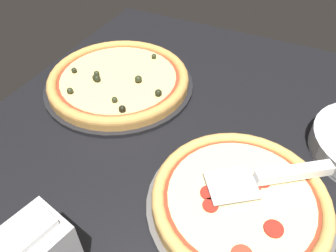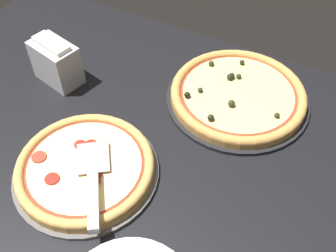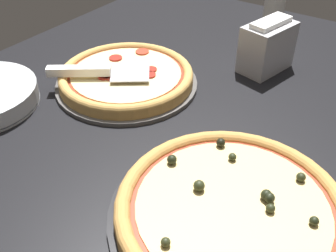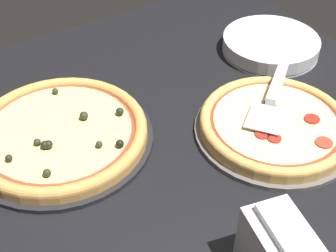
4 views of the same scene
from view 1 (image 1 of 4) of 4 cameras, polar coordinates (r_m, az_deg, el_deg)
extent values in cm
cube|color=black|center=(64.55, 2.03, -12.15)|extent=(132.11, 102.21, 3.60)
cylinder|color=#565451|center=(61.95, 12.16, -13.39)|extent=(33.28, 33.28, 1.00)
cylinder|color=tan|center=(60.70, 12.37, -12.59)|extent=(31.28, 31.28, 2.05)
torus|color=tan|center=(59.87, 12.52, -12.04)|extent=(31.28, 31.28, 2.21)
cylinder|color=maroon|center=(59.81, 12.53, -12.00)|extent=(27.19, 27.19, 0.15)
cylinder|color=beige|center=(59.71, 12.55, -11.93)|extent=(25.65, 25.65, 0.40)
cylinder|color=#AD2D1E|center=(61.48, 14.60, -9.60)|extent=(3.47, 3.47, 0.40)
cylinder|color=maroon|center=(62.19, 16.23, -9.24)|extent=(2.73, 2.73, 0.40)
cylinder|color=maroon|center=(57.21, 17.93, -16.66)|extent=(3.20, 3.20, 0.40)
cylinder|color=maroon|center=(57.36, 7.41, -13.53)|extent=(2.77, 2.77, 0.40)
cylinder|color=maroon|center=(58.75, 7.05, -11.47)|extent=(2.94, 2.94, 0.40)
cylinder|color=black|center=(87.02, -8.45, 7.07)|extent=(38.34, 38.34, 1.00)
cylinder|color=#C68E47|center=(86.22, -8.55, 7.80)|extent=(36.04, 36.04, 1.73)
torus|color=#C68E47|center=(85.73, -8.61, 8.27)|extent=(36.04, 36.04, 2.55)
cylinder|color=#A33823|center=(85.69, -8.61, 8.31)|extent=(31.32, 31.32, 0.15)
cylinder|color=#E5C67A|center=(85.62, -8.62, 8.38)|extent=(29.55, 29.55, 0.40)
sphere|color=#282D19|center=(86.47, -12.33, 8.95)|extent=(1.41, 1.41, 1.41)
sphere|color=black|center=(89.11, -16.05, 9.32)|extent=(1.40, 1.40, 1.40)
sphere|color=#282D19|center=(91.58, -2.47, 12.05)|extent=(1.38, 1.38, 1.38)
sphere|color=black|center=(84.31, -12.26, 8.10)|extent=(1.72, 1.72, 1.72)
sphere|color=black|center=(77.81, -1.70, 5.82)|extent=(1.68, 1.68, 1.68)
sphere|color=black|center=(73.99, -7.98, 3.00)|extent=(1.62, 1.62, 1.62)
sphere|color=#282D19|center=(81.95, -16.71, 5.92)|extent=(1.53, 1.53, 1.53)
sphere|color=#282D19|center=(82.47, -5.19, 8.15)|extent=(1.83, 1.83, 1.83)
sphere|color=#282D19|center=(76.98, -9.30, 4.56)|extent=(1.38, 1.38, 1.38)
sphere|color=black|center=(84.81, -12.50, 8.27)|extent=(1.68, 1.68, 1.68)
cube|color=#B7B7BC|center=(59.61, 11.04, -10.02)|extent=(10.93, 11.24, 0.24)
cube|color=white|center=(63.24, 21.09, -7.58)|extent=(10.22, 12.90, 2.00)
cube|color=white|center=(47.96, -25.54, -18.02)|extent=(11.88, 6.74, 1.20)
camera|label=2|loc=(0.87, 70.29, 38.20)|focal=42.00mm
camera|label=3|loc=(1.11, -6.40, 41.74)|focal=42.00mm
camera|label=4|loc=(0.65, -90.19, 17.60)|focal=50.00mm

